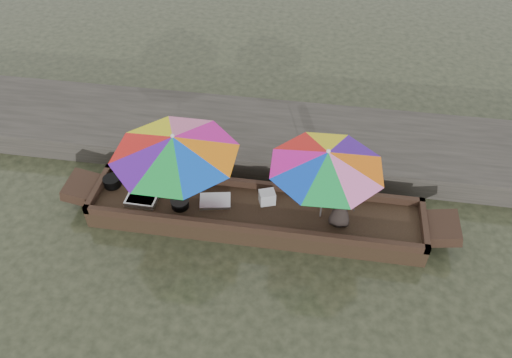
# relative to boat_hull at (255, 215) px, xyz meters

# --- Properties ---
(water) EXTENTS (80.00, 80.00, 0.00)m
(water) POSITION_rel_boat_hull_xyz_m (0.00, 0.00, -0.17)
(water) COLOR black
(water) RESTS_ON ground
(dock) EXTENTS (22.00, 2.20, 0.50)m
(dock) POSITION_rel_boat_hull_xyz_m (0.00, 2.20, 0.08)
(dock) COLOR #2D2B26
(dock) RESTS_ON ground
(boat_hull) EXTENTS (6.06, 1.20, 0.35)m
(boat_hull) POSITION_rel_boat_hull_xyz_m (0.00, 0.00, 0.00)
(boat_hull) COLOR black
(boat_hull) RESTS_ON water
(cooking_pot) EXTENTS (0.33, 0.33, 0.17)m
(cooking_pot) POSITION_rel_boat_hull_xyz_m (-2.78, 0.20, 0.26)
(cooking_pot) COLOR black
(cooking_pot) RESTS_ON boat_hull
(tray_crayfish) EXTENTS (0.57, 0.40, 0.09)m
(tray_crayfish) POSITION_rel_boat_hull_xyz_m (-2.09, -0.13, 0.22)
(tray_crayfish) COLOR silver
(tray_crayfish) RESTS_ON boat_hull
(tray_scallop) EXTENTS (0.63, 0.49, 0.06)m
(tray_scallop) POSITION_rel_boat_hull_xyz_m (-0.75, 0.05, 0.21)
(tray_scallop) COLOR silver
(tray_scallop) RESTS_ON boat_hull
(charcoal_grill) EXTENTS (0.32, 0.32, 0.15)m
(charcoal_grill) POSITION_rel_boat_hull_xyz_m (-1.36, -0.15, 0.25)
(charcoal_grill) COLOR black
(charcoal_grill) RESTS_ON boat_hull
(supply_bag) EXTENTS (0.34, 0.30, 0.26)m
(supply_bag) POSITION_rel_boat_hull_xyz_m (0.19, 0.19, 0.30)
(supply_bag) COLOR silver
(supply_bag) RESTS_ON boat_hull
(vendor) EXTENTS (0.51, 0.35, 1.00)m
(vendor) POSITION_rel_boat_hull_xyz_m (1.51, -0.12, 0.67)
(vendor) COLOR black
(vendor) RESTS_ON boat_hull
(umbrella_bow) EXTENTS (2.91, 2.91, 1.55)m
(umbrella_bow) POSITION_rel_boat_hull_xyz_m (-1.37, 0.00, 0.95)
(umbrella_bow) COLOR #E5149E
(umbrella_bow) RESTS_ON boat_hull
(umbrella_stern) EXTENTS (2.60, 2.60, 1.55)m
(umbrella_stern) POSITION_rel_boat_hull_xyz_m (1.18, 0.00, 0.95)
(umbrella_stern) COLOR #4914A5
(umbrella_stern) RESTS_ON boat_hull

